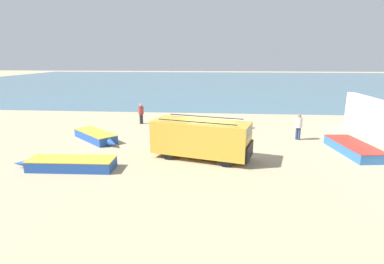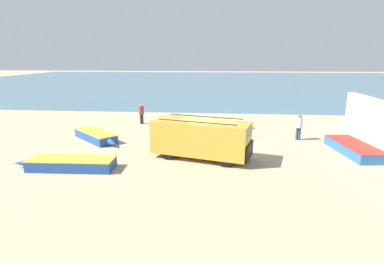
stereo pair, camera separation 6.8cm
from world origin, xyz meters
name	(u,v)px [view 1 (the left image)]	position (x,y,z in m)	size (l,w,h in m)	color
ground_plane	(210,151)	(0.00, 0.00, 0.00)	(200.00, 200.00, 0.00)	tan
sea_water	(216,81)	(0.00, 52.00, 0.00)	(120.00, 80.00, 0.01)	#477084
parked_van	(201,138)	(-0.42, -1.36, 1.13)	(5.54, 3.23, 2.18)	gold
fishing_rowboat_0	(352,147)	(8.18, 0.41, 0.28)	(2.02, 5.04, 0.56)	#2D66AD
fishing_rowboat_1	(225,127)	(0.99, 4.90, 0.29)	(3.88, 4.02, 0.59)	#234CA3
fishing_rowboat_2	(69,164)	(-6.79, -3.58, 0.27)	(5.05, 1.44, 0.55)	#234CA3
fishing_rowboat_3	(96,136)	(-7.48, 1.58, 0.28)	(3.98, 3.72, 0.56)	#234CA3
fisherman_0	(141,112)	(-5.80, 6.81, 0.99)	(0.44, 0.44, 1.66)	#38383D
fisherman_1	(299,125)	(5.76, 2.89, 1.03)	(0.45, 0.45, 1.73)	navy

